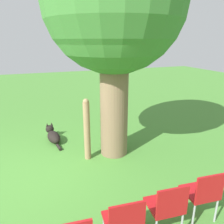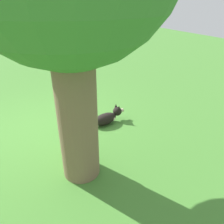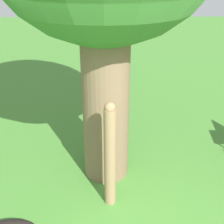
{
  "view_description": "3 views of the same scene",
  "coord_description": "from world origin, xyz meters",
  "px_view_note": "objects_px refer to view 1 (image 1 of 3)",
  "views": [
    {
      "loc": [
        4.06,
        -0.24,
        2.57
      ],
      "look_at": [
        -0.42,
        1.44,
        0.99
      ],
      "focal_mm": 35.0,
      "sensor_mm": 36.0,
      "label": 1
    },
    {
      "loc": [
        0.57,
        4.33,
        2.75
      ],
      "look_at": [
        -1.54,
        0.27,
        0.35
      ],
      "focal_mm": 35.0,
      "sensor_mm": 36.0,
      "label": 2
    },
    {
      "loc": [
        -0.3,
        -2.31,
        2.82
      ],
      "look_at": [
        -0.24,
        1.44,
        0.97
      ],
      "focal_mm": 50.0,
      "sensor_mm": 36.0,
      "label": 3
    }
  ],
  "objects_px": {
    "oak_tree": "(114,5)",
    "red_chair_2": "(124,221)",
    "fence_post": "(87,129)",
    "red_chair_3": "(167,205)",
    "dog": "(53,136)",
    "red_chair_4": "(203,192)"
  },
  "relations": [
    {
      "from": "red_chair_2",
      "to": "red_chair_4",
      "type": "relative_size",
      "value": 1.0
    },
    {
      "from": "dog",
      "to": "red_chair_2",
      "type": "distance_m",
      "value": 3.68
    },
    {
      "from": "oak_tree",
      "to": "dog",
      "type": "bearing_deg",
      "value": -131.71
    },
    {
      "from": "fence_post",
      "to": "red_chair_3",
      "type": "height_order",
      "value": "fence_post"
    },
    {
      "from": "dog",
      "to": "red_chair_4",
      "type": "distance_m",
      "value": 3.97
    },
    {
      "from": "oak_tree",
      "to": "fence_post",
      "type": "height_order",
      "value": "oak_tree"
    },
    {
      "from": "oak_tree",
      "to": "red_chair_2",
      "type": "relative_size",
      "value": 5.64
    },
    {
      "from": "oak_tree",
      "to": "red_chair_2",
      "type": "height_order",
      "value": "oak_tree"
    },
    {
      "from": "red_chair_2",
      "to": "red_chair_3",
      "type": "relative_size",
      "value": 1.0
    },
    {
      "from": "fence_post",
      "to": "red_chair_2",
      "type": "relative_size",
      "value": 1.67
    },
    {
      "from": "fence_post",
      "to": "red_chair_4",
      "type": "relative_size",
      "value": 1.67
    },
    {
      "from": "fence_post",
      "to": "red_chair_2",
      "type": "bearing_deg",
      "value": -4.01
    },
    {
      "from": "red_chair_3",
      "to": "red_chair_4",
      "type": "xyz_separation_m",
      "value": [
        -0.05,
        0.64,
        0.0
      ]
    },
    {
      "from": "fence_post",
      "to": "red_chair_2",
      "type": "xyz_separation_m",
      "value": [
        2.43,
        -0.17,
        -0.22
      ]
    },
    {
      "from": "oak_tree",
      "to": "red_chair_4",
      "type": "relative_size",
      "value": 5.64
    },
    {
      "from": "red_chair_3",
      "to": "red_chair_4",
      "type": "relative_size",
      "value": 1.0
    },
    {
      "from": "dog",
      "to": "fence_post",
      "type": "height_order",
      "value": "fence_post"
    },
    {
      "from": "red_chair_2",
      "to": "red_chair_3",
      "type": "height_order",
      "value": "same"
    },
    {
      "from": "dog",
      "to": "red_chair_3",
      "type": "distance_m",
      "value": 3.78
    },
    {
      "from": "dog",
      "to": "red_chair_3",
      "type": "relative_size",
      "value": 1.35
    },
    {
      "from": "dog",
      "to": "fence_post",
      "type": "bearing_deg",
      "value": -161.1
    },
    {
      "from": "fence_post",
      "to": "red_chair_3",
      "type": "distance_m",
      "value": 2.44
    }
  ]
}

